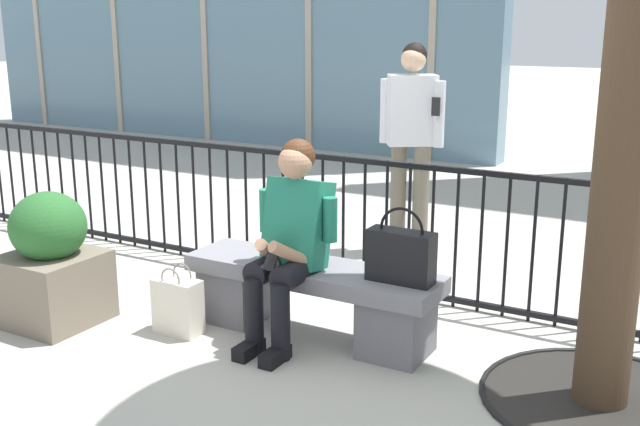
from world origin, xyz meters
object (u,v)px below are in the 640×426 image
(handbag_on_bench, at_px, (401,255))
(seated_person_with_phone, at_px, (290,236))
(bystander_at_railing, at_px, (411,132))
(stone_bench, at_px, (312,293))
(shopping_bag, at_px, (178,306))
(planter, at_px, (51,263))

(handbag_on_bench, bearing_deg, seated_person_with_phone, -169.70)
(bystander_at_railing, bearing_deg, stone_bench, -84.67)
(seated_person_with_phone, height_order, bystander_at_railing, bystander_at_railing)
(handbag_on_bench, xyz_separation_m, shopping_bag, (-1.31, -0.37, -0.43))
(stone_bench, bearing_deg, planter, -157.81)
(bystander_at_railing, xyz_separation_m, planter, (-1.36, -2.53, -0.61))
(bystander_at_railing, bearing_deg, seated_person_with_phone, -87.05)
(stone_bench, relative_size, shopping_bag, 3.67)
(stone_bench, distance_m, handbag_on_bench, 0.67)
(planter, bearing_deg, handbag_on_bench, 16.24)
(stone_bench, xyz_separation_m, bystander_at_railing, (-0.18, 1.90, 0.73))
(stone_bench, bearing_deg, seated_person_with_phone, -119.53)
(bystander_at_railing, bearing_deg, shopping_bag, -103.61)
(stone_bench, xyz_separation_m, handbag_on_bench, (0.58, -0.01, 0.34))
(stone_bench, xyz_separation_m, shopping_bag, (-0.73, -0.38, -0.09))
(stone_bench, relative_size, planter, 1.88)
(seated_person_with_phone, xyz_separation_m, planter, (-1.46, -0.50, -0.26))
(seated_person_with_phone, relative_size, handbag_on_bench, 2.82)
(shopping_bag, bearing_deg, stone_bench, 27.49)
(handbag_on_bench, height_order, shopping_bag, handbag_on_bench)
(handbag_on_bench, xyz_separation_m, bystander_at_railing, (-0.76, 1.91, 0.39))
(stone_bench, relative_size, handbag_on_bench, 3.72)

